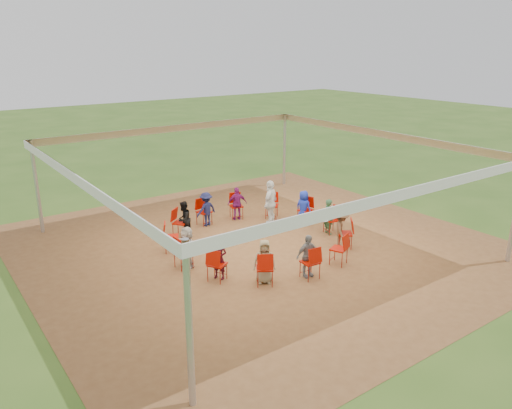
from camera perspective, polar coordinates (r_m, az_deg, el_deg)
ground at (r=15.11m, az=0.28°, el=-4.70°), size 80.00×80.00×0.00m
dirt_patch at (r=15.11m, az=0.28°, el=-4.68°), size 13.00×13.00×0.00m
tent at (r=14.37m, az=0.29°, el=4.07°), size 10.33×10.33×3.00m
chair_0 at (r=16.11m, az=8.65°, el=-1.75°), size 0.52×0.50×0.90m
chair_1 at (r=16.93m, az=5.65°, el=-0.65°), size 0.54×0.52×0.90m
chair_2 at (r=17.34m, az=1.81°, el=-0.12°), size 0.61×0.61×0.90m
chair_3 at (r=17.28m, az=-2.26°, el=-0.19°), size 0.54×0.55×0.90m
chair_4 at (r=16.75m, az=-5.95°, el=-0.86°), size 0.48×0.50×0.90m
chair_5 at (r=15.85m, az=-8.64°, el=-2.07°), size 0.60×0.60×0.90m
chair_6 at (r=14.73m, az=-9.63°, el=-3.70°), size 0.58×0.57×0.90m
chair_7 at (r=13.62m, az=-8.30°, el=-5.45°), size 0.46×0.44×0.90m
chair_8 at (r=12.82m, az=-4.47°, el=-6.84°), size 0.59×0.58×0.90m
chair_9 at (r=12.58m, az=1.00°, el=-7.29°), size 0.59×0.60×0.90m
chair_10 at (r=12.98m, az=6.20°, el=-6.57°), size 0.46×0.47×0.90m
chair_11 at (r=13.89m, az=9.44°, el=-5.04°), size 0.56×0.57×0.90m
chair_12 at (r=15.02m, az=10.14°, el=-3.29°), size 0.61×0.60×0.90m
person_seated_0 at (r=16.00m, az=8.31°, el=-1.36°), size 0.36×0.47×1.15m
person_seated_1 at (r=16.79m, az=5.45°, el=-0.33°), size 0.46×0.63×1.15m
person_seated_2 at (r=17.12m, az=-2.16°, el=0.11°), size 0.75×0.54×1.15m
person_seated_3 at (r=16.62m, az=-5.71°, el=-0.52°), size 0.79×0.48×1.15m
person_seated_4 at (r=15.76m, az=-8.27°, el=-1.67°), size 0.64×0.59×1.15m
person_seated_5 at (r=13.63m, az=-7.89°, el=-4.82°), size 0.44×1.08×1.15m
person_seated_6 at (r=12.86m, az=-4.23°, el=-6.10°), size 0.45×0.50×1.15m
person_seated_7 at (r=12.63m, az=0.96°, el=-6.52°), size 0.64×0.57×1.15m
person_seated_8 at (r=13.02m, az=5.90°, el=-5.86°), size 0.70×0.40×1.15m
person_seated_9 at (r=14.96m, az=9.71°, el=-2.81°), size 0.76×0.81×1.15m
standing_person at (r=16.52m, az=1.66°, el=0.17°), size 1.02×0.87×1.55m
cable_coil at (r=16.14m, az=0.03°, el=-3.12°), size 0.38×0.38×0.03m
laptop at (r=15.93m, az=7.83°, el=-1.52°), size 0.33×0.39×0.24m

